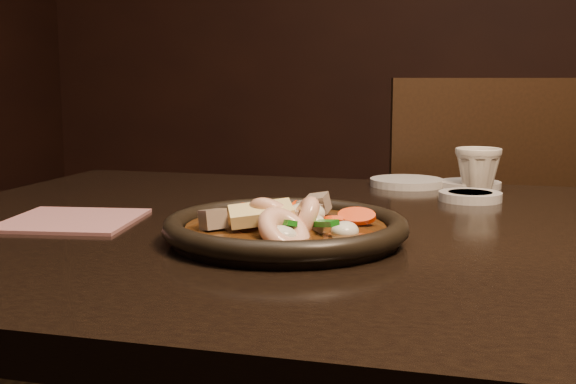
% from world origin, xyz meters
% --- Properties ---
extents(table, '(1.60, 0.90, 0.75)m').
position_xyz_m(table, '(0.00, 0.00, 0.67)').
color(table, black).
rests_on(table, floor).
extents(chair, '(0.54, 0.54, 0.94)m').
position_xyz_m(chair, '(-0.02, 0.71, 0.51)').
color(chair, black).
rests_on(chair, floor).
extents(plate, '(0.29, 0.29, 0.03)m').
position_xyz_m(plate, '(-0.23, -0.10, 0.76)').
color(plate, black).
rests_on(plate, table).
extents(stirfry, '(0.20, 0.20, 0.06)m').
position_xyz_m(stirfry, '(-0.23, -0.11, 0.77)').
color(stirfry, '#3D200B').
rests_on(stirfry, plate).
extents(soy_dish, '(0.10, 0.10, 0.01)m').
position_xyz_m(soy_dish, '(-0.03, 0.25, 0.76)').
color(soy_dish, silver).
rests_on(soy_dish, table).
extents(saucer_left, '(0.11, 0.11, 0.01)m').
position_xyz_m(saucer_left, '(-0.03, 0.40, 0.76)').
color(saucer_left, silver).
rests_on(saucer_left, table).
extents(saucer_right, '(0.13, 0.13, 0.01)m').
position_xyz_m(saucer_right, '(-0.14, 0.38, 0.76)').
color(saucer_right, silver).
rests_on(saucer_right, table).
extents(tea_cup, '(0.10, 0.09, 0.08)m').
position_xyz_m(tea_cup, '(-0.02, 0.36, 0.79)').
color(tea_cup, beige).
rests_on(tea_cup, table).
extents(chopsticks, '(0.17, 0.19, 0.01)m').
position_xyz_m(chopsticks, '(-0.29, -0.05, 0.75)').
color(chopsticks, '#A27E5D').
rests_on(chopsticks, table).
extents(napkin, '(0.19, 0.19, 0.00)m').
position_xyz_m(napkin, '(-0.54, -0.06, 0.75)').
color(napkin, '#9C6060').
rests_on(napkin, table).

